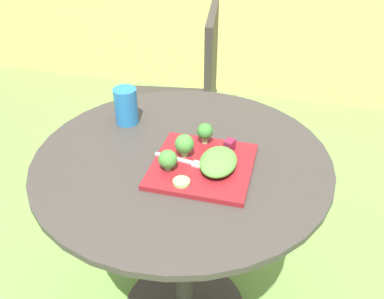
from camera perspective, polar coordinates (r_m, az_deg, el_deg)
patio_table at (r=1.33m, az=-1.22°, el=-11.05°), size 0.82×0.82×0.72m
patio_chair at (r=1.91m, az=-0.76°, el=7.69°), size 0.50×0.50×0.90m
salad_plate at (r=1.09m, az=1.45°, el=-2.26°), size 0.26×0.26×0.01m
drinking_glass at (r=1.29m, az=-9.03°, el=5.68°), size 0.07×0.07×0.11m
fork at (r=1.09m, az=-0.71°, el=-1.65°), size 0.15×0.04×0.00m
lettuce_mound at (r=1.07m, az=3.63°, el=-1.67°), size 0.09×0.14×0.04m
broccoli_floret_0 at (r=1.15m, az=1.80°, el=2.49°), size 0.05×0.05×0.06m
broccoli_floret_1 at (r=1.05m, az=-3.35°, el=-1.37°), size 0.05×0.05×0.06m
broccoli_floret_2 at (r=1.10m, az=-1.06°, el=0.74°), size 0.05×0.05×0.07m
cucumber_slice_0 at (r=1.02m, az=-1.46°, el=-4.48°), size 0.04×0.04×0.01m
beet_chunk_0 at (r=1.14m, az=5.19°, el=0.61°), size 0.03×0.04×0.03m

